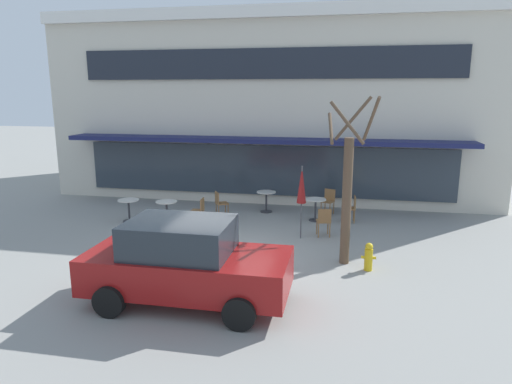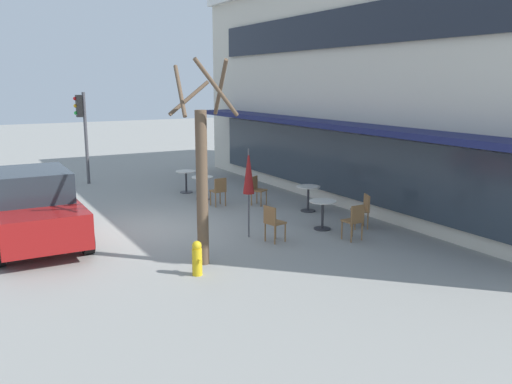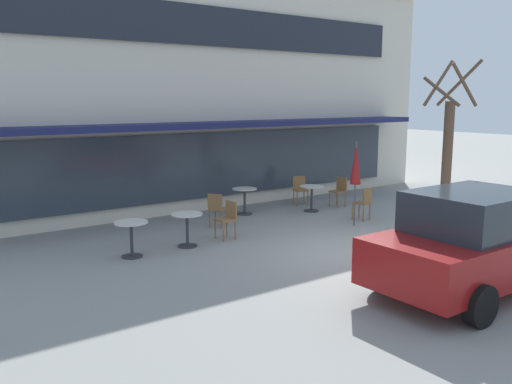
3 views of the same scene
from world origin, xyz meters
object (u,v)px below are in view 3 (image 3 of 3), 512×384
(cafe_chair_0, at_px, (300,188))
(cafe_chair_4, at_px, (364,201))
(cafe_chair_1, at_px, (339,189))
(fire_hydrant, at_px, (471,218))
(cafe_table_streetside, at_px, (131,233))
(cafe_table_mid_patio, at_px, (245,197))
(cafe_table_near_wall, at_px, (187,224))
(cafe_chair_3, at_px, (228,217))
(patio_umbrella_green_folded, at_px, (356,164))
(cafe_table_by_tree, at_px, (312,194))
(cafe_chair_2, at_px, (217,207))
(parked_sedan, at_px, (476,242))
(street_tree, at_px, (447,155))

(cafe_chair_0, relative_size, cafe_chair_4, 1.00)
(cafe_chair_1, bearing_deg, fire_hydrant, -84.87)
(cafe_table_streetside, distance_m, cafe_table_mid_patio, 4.83)
(cafe_table_near_wall, bearing_deg, cafe_table_mid_patio, 34.73)
(cafe_chair_1, relative_size, cafe_chair_3, 1.00)
(cafe_table_mid_patio, relative_size, patio_umbrella_green_folded, 0.35)
(cafe_table_by_tree, xyz_separation_m, cafe_chair_1, (1.20, 0.07, 0.01))
(cafe_table_mid_patio, height_order, patio_umbrella_green_folded, patio_umbrella_green_folded)
(cafe_table_streetside, height_order, cafe_chair_4, cafe_chair_4)
(cafe_table_streetside, height_order, cafe_table_mid_patio, same)
(cafe_table_by_tree, height_order, patio_umbrella_green_folded, patio_umbrella_green_folded)
(cafe_table_by_tree, relative_size, fire_hydrant, 1.08)
(cafe_table_near_wall, xyz_separation_m, cafe_chair_3, (1.12, 0.06, 0.01))
(cafe_chair_0, bearing_deg, cafe_table_by_tree, -111.78)
(cafe_chair_2, bearing_deg, cafe_table_near_wall, -142.07)
(cafe_chair_3, relative_size, parked_sedan, 0.21)
(cafe_table_streetside, distance_m, patio_umbrella_green_folded, 6.02)
(cafe_chair_3, bearing_deg, cafe_chair_4, -7.04)
(cafe_chair_2, bearing_deg, cafe_chair_4, -23.64)
(cafe_chair_3, height_order, street_tree, street_tree)
(street_tree, distance_m, fire_hydrant, 1.71)
(patio_umbrella_green_folded, xyz_separation_m, cafe_chair_3, (-3.42, 0.80, -1.10))
(parked_sedan, xyz_separation_m, fire_hydrant, (3.81, 2.50, -0.53))
(cafe_table_near_wall, xyz_separation_m, parked_sedan, (2.61, -5.41, 0.36))
(cafe_table_streetside, xyz_separation_m, street_tree, (7.18, -2.48, 1.40))
(patio_umbrella_green_folded, bearing_deg, cafe_table_mid_patio, 118.55)
(cafe_table_near_wall, xyz_separation_m, cafe_table_mid_patio, (3.00, 2.08, 0.00))
(cafe_chair_3, bearing_deg, parked_sedan, -74.74)
(parked_sedan, bearing_deg, street_tree, 41.89)
(cafe_chair_4, bearing_deg, cafe_chair_1, 65.09)
(cafe_chair_1, bearing_deg, cafe_table_mid_patio, 166.35)
(cafe_chair_2, bearing_deg, patio_umbrella_green_folded, -32.28)
(cafe_table_by_tree, bearing_deg, cafe_chair_0, 68.22)
(cafe_chair_4, xyz_separation_m, parked_sedan, (-2.59, -4.97, 0.35))
(patio_umbrella_green_folded, height_order, cafe_chair_0, patio_umbrella_green_folded)
(street_tree, relative_size, fire_hydrant, 5.98)
(cafe_table_by_tree, bearing_deg, cafe_chair_2, -178.32)
(cafe_chair_1, bearing_deg, cafe_table_streetside, -169.38)
(cafe_table_near_wall, xyz_separation_m, street_tree, (5.84, -2.52, 1.40))
(cafe_chair_1, bearing_deg, cafe_table_by_tree, -176.54)
(cafe_chair_0, distance_m, cafe_chair_3, 4.67)
(patio_umbrella_green_folded, height_order, cafe_chair_1, patio_umbrella_green_folded)
(cafe_table_mid_patio, xyz_separation_m, cafe_chair_0, (2.23, 0.19, 0.01))
(cafe_chair_2, xyz_separation_m, fire_hydrant, (4.91, -4.09, -0.17))
(cafe_chair_0, xyz_separation_m, cafe_chair_3, (-4.12, -2.21, 0.00))
(cafe_table_mid_patio, height_order, cafe_chair_1, cafe_chair_1)
(cafe_table_near_wall, bearing_deg, patio_umbrella_green_folded, -9.25)
(cafe_chair_0, height_order, cafe_chair_1, same)
(patio_umbrella_green_folded, distance_m, cafe_chair_1, 2.79)
(cafe_chair_1, distance_m, cafe_chair_2, 4.53)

